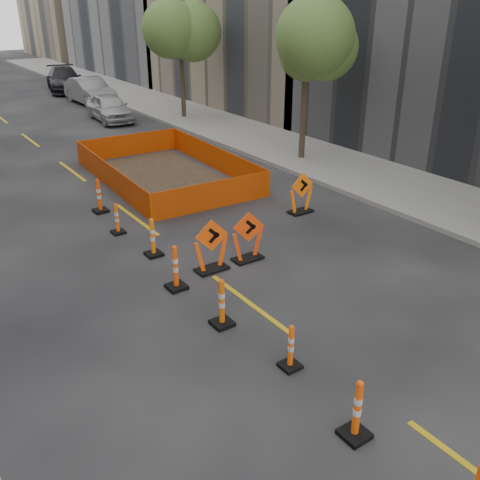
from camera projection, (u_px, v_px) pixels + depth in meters
ground_plane at (385, 404)px, 9.07m from camera, size 140.00×140.00×0.00m
sidewalk_right at (312, 157)px, 22.65m from camera, size 4.00×90.00×0.15m
tree_r_b at (307, 46)px, 20.48m from camera, size 2.80×2.80×5.95m
tree_r_c at (180, 32)px, 27.95m from camera, size 2.80×2.80×5.95m
channelizer_2 at (357, 409)px, 8.19m from camera, size 0.43×0.43×1.09m
channelizer_3 at (291, 347)px, 9.78m from camera, size 0.37×0.37×0.93m
channelizer_4 at (222, 303)px, 11.03m from camera, size 0.43×0.43×1.09m
channelizer_5 at (176, 267)px, 12.42m from camera, size 0.44×0.44×1.12m
channelizer_6 at (153, 237)px, 14.03m from camera, size 0.42×0.42×1.07m
channelizer_7 at (117, 218)px, 15.38m from camera, size 0.37×0.37×0.93m
channelizer_8 at (99, 196)px, 16.87m from camera, size 0.44×0.44×1.11m
chevron_sign_left at (211, 245)px, 13.19m from camera, size 1.03×0.76×1.39m
chevron_sign_center at (248, 236)px, 13.74m from camera, size 1.04×0.85×1.35m
chevron_sign_right at (301, 193)px, 16.77m from camera, size 0.92×0.59×1.33m
safety_fence at (165, 167)px, 20.02m from camera, size 4.70×7.60×0.93m
parked_car_near at (110, 107)px, 29.15m from camera, size 2.00×4.31×1.43m
parked_car_mid at (90, 91)px, 33.57m from camera, size 1.83×4.91×1.60m
parked_car_far at (64, 80)px, 38.05m from camera, size 3.42×5.91×1.61m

